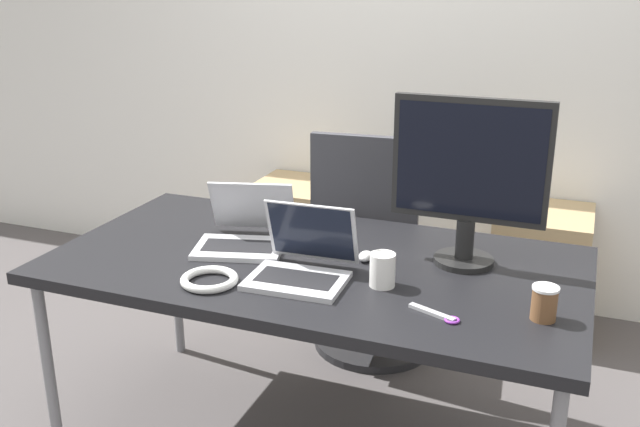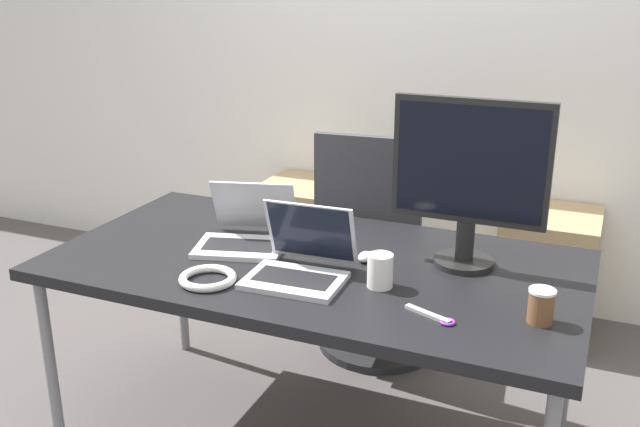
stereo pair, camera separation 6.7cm
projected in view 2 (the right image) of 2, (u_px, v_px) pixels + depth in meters
wall_back at (434, 47)px, 3.53m from camera, size 10.00×0.05×2.60m
desk at (315, 271)px, 2.42m from camera, size 1.78×0.93×0.74m
office_chair at (377, 274)px, 3.16m from camera, size 0.56×0.58×1.05m
cabinet_left at (303, 237)px, 3.84m from camera, size 0.43×0.46×0.60m
cabinet_right at (547, 274)px, 3.38m from camera, size 0.43×0.46×0.60m
laptop_left at (245, 233)px, 2.52m from camera, size 0.35×0.39×0.22m
laptop_right at (300, 264)px, 2.25m from camera, size 0.31×0.30×0.23m
monitor at (469, 177)px, 2.27m from camera, size 0.50×0.20×0.55m
mouse at (365, 257)px, 2.39m from camera, size 0.04×0.07×0.03m
coffee_cup_white at (380, 271)px, 2.19m from camera, size 0.08×0.08×0.11m
coffee_cup_brown at (541, 306)px, 1.96m from camera, size 0.08×0.08×0.10m
cable_coil at (208, 278)px, 2.23m from camera, size 0.18×0.18×0.03m
scissors at (434, 317)px, 2.00m from camera, size 0.16×0.09×0.01m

